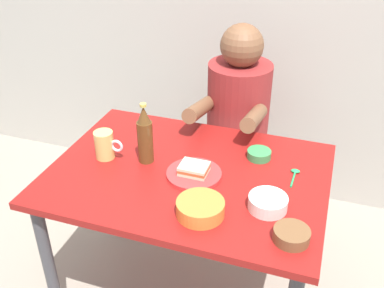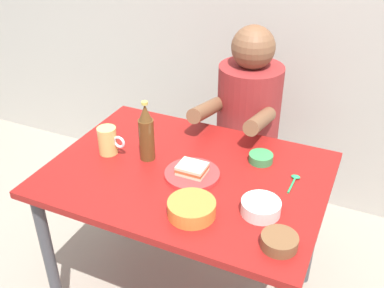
{
  "view_description": "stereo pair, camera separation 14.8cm",
  "coord_description": "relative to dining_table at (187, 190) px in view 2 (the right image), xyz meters",
  "views": [
    {
      "loc": [
        0.49,
        -1.38,
        1.76
      ],
      "look_at": [
        0.0,
        0.05,
        0.84
      ],
      "focal_mm": 41.61,
      "sensor_mm": 36.0,
      "label": 1
    },
    {
      "loc": [
        0.63,
        -1.33,
        1.76
      ],
      "look_at": [
        0.0,
        0.05,
        0.84
      ],
      "focal_mm": 41.61,
      "sensor_mm": 36.0,
      "label": 2
    }
  ],
  "objects": [
    {
      "name": "dip_bowl_green",
      "position": [
        0.25,
        0.19,
        0.11
      ],
      "size": [
        0.1,
        0.1,
        0.03
      ],
      "color": "#388C4C",
      "rests_on": "dining_table"
    },
    {
      "name": "spoon",
      "position": [
        0.41,
        0.11,
        0.1
      ],
      "size": [
        0.04,
        0.12,
        0.01
      ],
      "color": "#26A559",
      "rests_on": "dining_table"
    },
    {
      "name": "dining_table",
      "position": [
        0.0,
        0.0,
        0.0
      ],
      "size": [
        1.1,
        0.8,
        0.74
      ],
      "color": "maroon",
      "rests_on": "ground"
    },
    {
      "name": "beer_mug",
      "position": [
        -0.36,
        -0.01,
        0.15
      ],
      "size": [
        0.13,
        0.08,
        0.12
      ],
      "color": "#D1BC66",
      "rests_on": "dining_table"
    },
    {
      "name": "soup_bowl_orange",
      "position": [
        0.13,
        -0.23,
        0.12
      ],
      "size": [
        0.17,
        0.17,
        0.05
      ],
      "color": "orange",
      "rests_on": "dining_table"
    },
    {
      "name": "plate_orange",
      "position": [
        0.03,
        -0.02,
        0.1
      ],
      "size": [
        0.22,
        0.22,
        0.01
      ],
      "primitive_type": "cylinder",
      "color": "red",
      "rests_on": "dining_table"
    },
    {
      "name": "stool",
      "position": [
        0.05,
        0.63,
        -0.3
      ],
      "size": [
        0.34,
        0.34,
        0.45
      ],
      "color": "#4C4C51",
      "rests_on": "ground"
    },
    {
      "name": "rice_bowl_white",
      "position": [
        0.34,
        -0.13,
        0.12
      ],
      "size": [
        0.14,
        0.14,
        0.05
      ],
      "color": "silver",
      "rests_on": "dining_table"
    },
    {
      "name": "person_seated",
      "position": [
        0.05,
        0.62,
        0.12
      ],
      "size": [
        0.33,
        0.56,
        0.72
      ],
      "color": "maroon",
      "rests_on": "stool"
    },
    {
      "name": "beer_bottle",
      "position": [
        -0.19,
        0.02,
        0.21
      ],
      "size": [
        0.06,
        0.06,
        0.26
      ],
      "color": "#593819",
      "rests_on": "dining_table"
    },
    {
      "name": "condiment_bowl_brown",
      "position": [
        0.45,
        -0.26,
        0.12
      ],
      "size": [
        0.12,
        0.12,
        0.04
      ],
      "color": "brown",
      "rests_on": "dining_table"
    },
    {
      "name": "sandwich",
      "position": [
        0.03,
        -0.02,
        0.13
      ],
      "size": [
        0.11,
        0.09,
        0.04
      ],
      "color": "beige",
      "rests_on": "plate_orange"
    }
  ]
}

